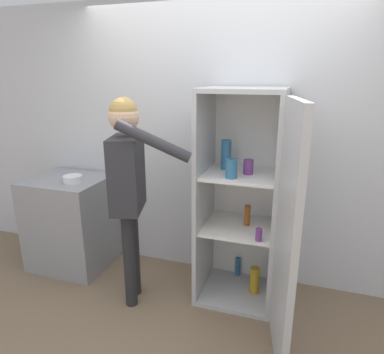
# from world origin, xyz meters

# --- Properties ---
(ground_plane) EXTENTS (12.00, 12.00, 0.00)m
(ground_plane) POSITION_xyz_m (0.00, 0.00, 0.00)
(ground_plane) COLOR #7A664C
(wall_back) EXTENTS (7.00, 0.06, 2.55)m
(wall_back) POSITION_xyz_m (0.00, 0.98, 1.27)
(wall_back) COLOR silver
(wall_back) RESTS_ON ground_plane
(refrigerator) EXTENTS (0.82, 1.25, 1.80)m
(refrigerator) POSITION_xyz_m (0.40, 0.53, 0.90)
(refrigerator) COLOR #B7BABC
(refrigerator) RESTS_ON ground_plane
(person) EXTENTS (0.74, 0.51, 1.74)m
(person) POSITION_xyz_m (-0.53, 0.26, 1.13)
(person) COLOR #262628
(person) RESTS_ON ground_plane
(counter) EXTENTS (0.74, 0.65, 0.92)m
(counter) POSITION_xyz_m (-1.40, 0.61, 0.46)
(counter) COLOR gray
(counter) RESTS_ON ground_plane
(bowl) EXTENTS (0.17, 0.17, 0.07)m
(bowl) POSITION_xyz_m (-1.26, 0.52, 0.96)
(bowl) COLOR white
(bowl) RESTS_ON counter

